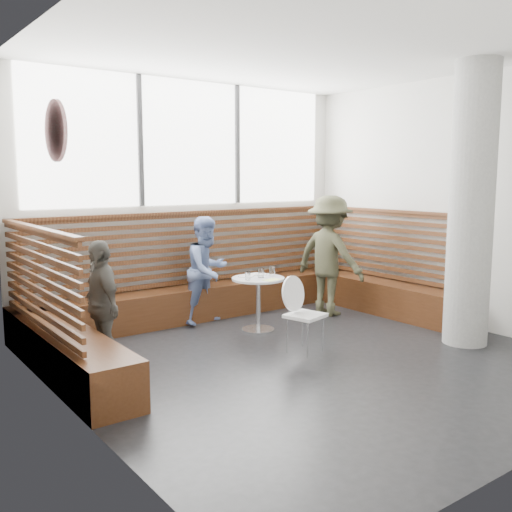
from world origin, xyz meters
TOP-DOWN VIEW (x-y plane):
  - room at (0.00, 0.00)m, footprint 5.00×5.00m
  - booth at (0.00, 1.77)m, footprint 5.00×2.50m
  - concrete_column at (1.85, -0.60)m, footprint 0.50×0.50m
  - wall_art at (-2.46, 0.40)m, footprint 0.03×0.50m
  - cafe_table at (0.23, 1.27)m, footprint 0.66×0.66m
  - cafe_chair at (0.13, 0.32)m, footprint 0.40×0.39m
  - adult_man at (1.55, 1.37)m, footprint 0.78×1.16m
  - child_back at (-0.08, 1.97)m, footprint 0.80×0.70m
  - child_left at (-1.88, 1.06)m, footprint 0.35×0.78m
  - plate_near at (0.15, 1.41)m, footprint 0.21×0.21m
  - plate_far at (0.36, 1.43)m, footprint 0.21×0.21m
  - glass_left at (0.04, 1.22)m, footprint 0.06×0.06m
  - glass_mid at (0.27, 1.26)m, footprint 0.08×0.08m
  - glass_right at (0.45, 1.27)m, footprint 0.07×0.07m
  - menu_card at (0.27, 1.04)m, footprint 0.23×0.18m

SIDE VIEW (x-z plane):
  - booth at x=0.00m, z-range -0.31..1.13m
  - cafe_table at x=0.23m, z-range 0.15..0.82m
  - cafe_chair at x=0.13m, z-range 0.07..0.91m
  - child_left at x=-1.88m, z-range 0.00..1.31m
  - menu_card at x=0.27m, z-range 0.68..0.68m
  - plate_far at x=0.36m, z-range 0.68..0.69m
  - plate_near at x=0.15m, z-range 0.68..0.69m
  - child_back at x=-0.08m, z-range 0.00..1.41m
  - glass_left at x=0.04m, z-range 0.68..0.78m
  - glass_right at x=0.45m, z-range 0.68..0.79m
  - glass_mid at x=0.27m, z-range 0.68..0.80m
  - adult_man at x=1.55m, z-range 0.00..1.67m
  - concrete_column at x=1.85m, z-range 0.00..3.20m
  - room at x=0.00m, z-range 0.00..3.20m
  - wall_art at x=-2.46m, z-range 2.05..2.55m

